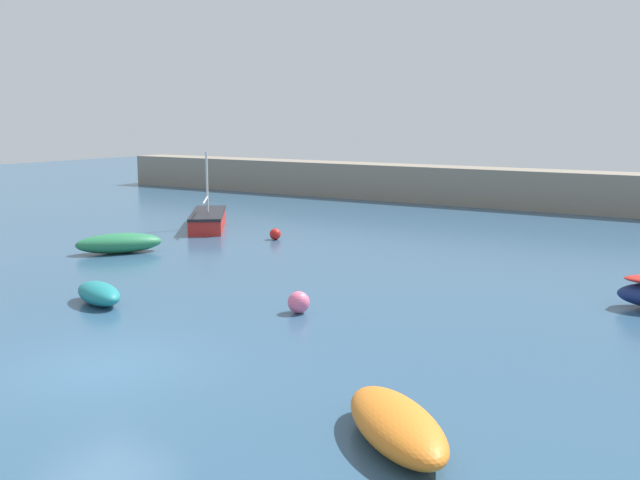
{
  "coord_description": "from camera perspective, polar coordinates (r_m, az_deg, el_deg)",
  "views": [
    {
      "loc": [
        11.29,
        -9.48,
        5.08
      ],
      "look_at": [
        -1.42,
        10.72,
        0.97
      ],
      "focal_mm": 40.0,
      "sensor_mm": 36.0,
      "label": 1
    }
  ],
  "objects": [
    {
      "name": "mooring_buoy_pink",
      "position": [
        18.78,
        -1.72,
        -5.0
      ],
      "size": [
        0.58,
        0.58,
        0.58
      ],
      "primitive_type": "sphere",
      "color": "#EA668C",
      "rests_on": "ground_plane"
    },
    {
      "name": "ground_plane",
      "position": [
        15.63,
        -17.05,
        -10.04
      ],
      "size": [
        120.0,
        120.0,
        0.2
      ],
      "primitive_type": "cube",
      "color": "#2D5170"
    },
    {
      "name": "dinghy_near_pier",
      "position": [
        20.58,
        -17.28,
        -4.11
      ],
      "size": [
        2.24,
        1.58,
        0.6
      ],
      "rotation": [
        0.0,
        0.0,
        2.79
      ],
      "color": "teal",
      "rests_on": "ground_plane"
    },
    {
      "name": "rowboat_white_midwater",
      "position": [
        11.59,
        6.13,
        -14.48
      ],
      "size": [
        2.93,
        2.79,
        0.66
      ],
      "rotation": [
        0.0,
        0.0,
        2.41
      ],
      "color": "orange",
      "rests_on": "ground_plane"
    },
    {
      "name": "rowboat_blue_near",
      "position": [
        28.04,
        -15.78,
        -0.25
      ],
      "size": [
        2.84,
        3.23,
        0.76
      ],
      "rotation": [
        0.0,
        0.0,
        4.06
      ],
      "color": "#287A4C",
      "rests_on": "ground_plane"
    },
    {
      "name": "harbor_breakwater",
      "position": [
        41.89,
        16.42,
        3.92
      ],
      "size": [
        59.42,
        2.55,
        2.18
      ],
      "primitive_type": "cube",
      "color": "gray",
      "rests_on": "ground_plane"
    },
    {
      "name": "mooring_buoy_red",
      "position": [
        30.04,
        -3.6,
        0.48
      ],
      "size": [
        0.47,
        0.47,
        0.47
      ],
      "primitive_type": "sphere",
      "color": "red",
      "rests_on": "ground_plane"
    },
    {
      "name": "sailboat_twin_hulled",
      "position": [
        33.46,
        -8.95,
        1.61
      ],
      "size": [
        4.13,
        4.8,
        3.53
      ],
      "rotation": [
        0.0,
        0.0,
        2.22
      ],
      "color": "red",
      "rests_on": "ground_plane"
    }
  ]
}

